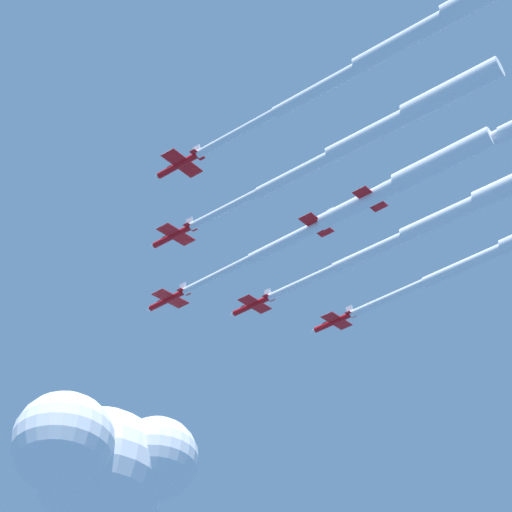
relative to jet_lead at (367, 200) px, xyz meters
The scene contains 5 objects.
jet_lead is the anchor object (origin of this frame).
jet_port_inner 14.38m from the jet_lead, behind, with size 37.19×62.54×4.37m.
jet_starboard_inner 16.03m from the jet_lead, 63.92° to the right, with size 37.57×63.27×4.32m.
jet_port_mid 32.54m from the jet_lead, 167.16° to the right, with size 39.03×65.54×4.26m.
cloud_puff 87.52m from the jet_lead, 42.82° to the left, with size 49.31×36.46×30.29m.
Camera 1 is at (-129.28, -13.00, 67.35)m, focal length 69.67 mm.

